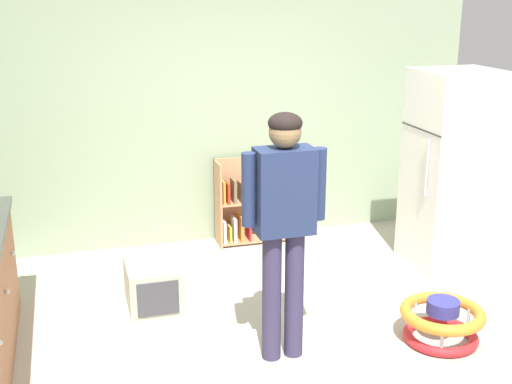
% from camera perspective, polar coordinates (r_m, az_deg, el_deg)
% --- Properties ---
extents(ground_plane, '(12.00, 12.00, 0.00)m').
position_cam_1_polar(ground_plane, '(4.88, 3.26, -13.19)').
color(ground_plane, '#B3AC9B').
rests_on(ground_plane, ground).
extents(back_wall, '(5.20, 0.06, 2.70)m').
position_cam_1_polar(back_wall, '(6.56, -3.33, 7.28)').
color(back_wall, '#98AC89').
rests_on(back_wall, ground).
extents(refrigerator, '(0.73, 0.68, 1.78)m').
position_cam_1_polar(refrigerator, '(6.25, 16.42, 1.81)').
color(refrigerator, white).
rests_on(refrigerator, ground).
extents(bookshelf, '(0.80, 0.28, 0.85)m').
position_cam_1_polar(bookshelf, '(6.69, -0.51, -1.15)').
color(bookshelf, tan).
rests_on(bookshelf, ground).
extents(standing_person, '(0.57, 0.22, 1.71)m').
position_cam_1_polar(standing_person, '(4.37, 2.40, -1.92)').
color(standing_person, '#373151').
rests_on(standing_person, ground).
extents(baby_walker, '(0.60, 0.60, 0.32)m').
position_cam_1_polar(baby_walker, '(5.08, 15.55, -10.54)').
color(baby_walker, red).
rests_on(baby_walker, ground).
extents(pet_carrier, '(0.42, 0.55, 0.36)m').
position_cam_1_polar(pet_carrier, '(5.47, -8.75, -7.78)').
color(pet_carrier, beige).
rests_on(pet_carrier, ground).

